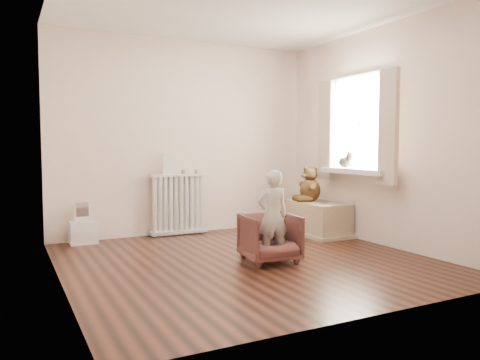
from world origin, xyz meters
name	(u,v)px	position (x,y,z in m)	size (l,w,h in m)	color
floor	(247,260)	(0.00, 0.00, 0.00)	(3.60, 3.60, 0.01)	black
ceiling	(247,3)	(0.00, 0.00, 2.60)	(3.60, 3.60, 0.01)	white
back_wall	(185,137)	(0.00, 1.80, 1.30)	(3.60, 0.02, 2.60)	white
front_wall	(372,127)	(0.00, -1.80, 1.30)	(3.60, 0.02, 2.60)	white
left_wall	(57,131)	(-1.80, 0.00, 1.30)	(0.02, 3.60, 2.60)	white
right_wall	(381,136)	(1.80, 0.00, 1.30)	(0.02, 3.60, 2.60)	white
window	(361,124)	(1.76, 0.30, 1.45)	(0.03, 0.90, 1.10)	white
window_sill	(355,171)	(1.67, 0.30, 0.87)	(0.22, 1.10, 0.06)	silver
curtain_left	(389,127)	(1.65, -0.27, 1.39)	(0.06, 0.26, 1.30)	beige
curtain_right	(326,130)	(1.65, 0.87, 1.39)	(0.06, 0.26, 1.30)	beige
radiator	(179,206)	(-0.14, 1.68, 0.39)	(0.77, 0.15, 0.81)	silver
paper_doll	(169,164)	(-0.27, 1.68, 0.95)	(0.17, 0.02, 0.28)	beige
tin_a	(185,172)	(-0.05, 1.68, 0.84)	(0.09, 0.09, 0.06)	#A59E8C
tin_b	(198,171)	(0.14, 1.68, 0.84)	(0.10, 0.10, 0.05)	#A59E8C
toy_vanity	(83,221)	(-1.37, 1.65, 0.28)	(0.32, 0.23, 0.50)	silver
armchair	(270,238)	(0.19, -0.14, 0.25)	(0.53, 0.54, 0.49)	brown
child	(272,216)	(0.19, -0.19, 0.48)	(0.34, 0.22, 0.92)	beige
toy_bench	(317,219)	(1.52, 0.88, 0.20)	(0.49, 0.92, 0.43)	tan
teddy_bear	(310,184)	(1.49, 0.98, 0.67)	(0.38, 0.29, 0.47)	#3C2610
plush_cat	(346,160)	(1.66, 0.47, 1.00)	(0.15, 0.25, 0.21)	slate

